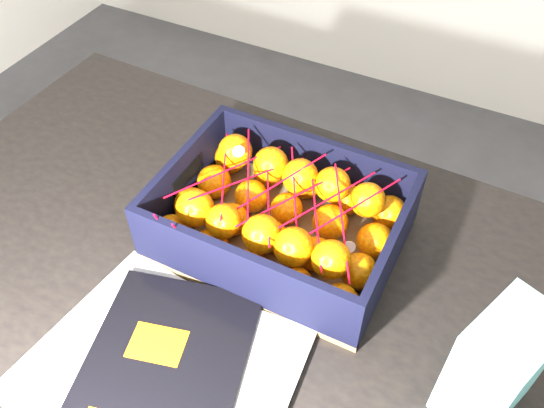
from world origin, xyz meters
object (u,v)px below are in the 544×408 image
at_px(retail_carton, 497,367).
at_px(table, 230,316).
at_px(magazine_stack, 162,371).
at_px(produce_crate, 281,224).

bearing_deg(retail_carton, table, -160.59).
bearing_deg(retail_carton, magazine_stack, -136.37).
bearing_deg(produce_crate, magazine_stack, -97.19).
distance_m(table, retail_carton, 0.43).
height_order(table, magazine_stack, magazine_stack).
bearing_deg(magazine_stack, retail_carton, 22.19).
height_order(magazine_stack, retail_carton, retail_carton).
relative_size(produce_crate, retail_carton, 2.12).
bearing_deg(table, magazine_stack, -89.93).
distance_m(magazine_stack, retail_carton, 0.42).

